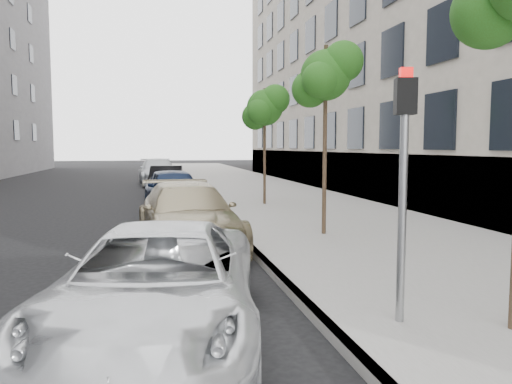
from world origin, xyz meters
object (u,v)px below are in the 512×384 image
object	(u,v)px
suv	(188,215)
sedan_black	(166,181)
tree_mid	(327,76)
signal_pole	(404,165)
tree_far	(265,108)
sedan_rear	(158,172)
minivan	(158,286)
sedan_blue	(173,190)

from	to	relation	value
suv	sedan_black	size ratio (longest dim) A/B	1.19
suv	sedan_black	xyz separation A→B (m)	(-0.12, 12.18, -0.03)
tree_mid	signal_pole	world-z (taller)	tree_mid
tree_far	sedan_rear	world-z (taller)	tree_far
tree_mid	minivan	world-z (taller)	tree_mid
tree_far	sedan_black	size ratio (longest dim) A/B	1.05
tree_far	sedan_rear	bearing A→B (deg)	107.26
tree_mid	tree_far	xyz separation A→B (m)	(0.00, 6.50, -0.26)
sedan_blue	minivan	bearing A→B (deg)	-97.75
tree_far	signal_pole	world-z (taller)	tree_far
minivan	suv	xyz separation A→B (m)	(0.73, 5.45, 0.05)
suv	sedan_black	bearing A→B (deg)	86.40
tree_far	sedan_black	bearing A→B (deg)	122.50
minivan	sedan_blue	xyz separation A→B (m)	(0.68, 11.68, 0.09)
tree_mid	minivan	bearing A→B (deg)	-125.38
signal_pole	sedan_blue	size ratio (longest dim) A/B	0.68
sedan_black	sedan_rear	bearing A→B (deg)	97.03
sedan_black	sedan_rear	size ratio (longest dim) A/B	0.78
suv	sedan_blue	size ratio (longest dim) A/B	1.11
tree_far	tree_mid	bearing A→B (deg)	-90.00
tree_far	signal_pole	distance (m)	12.66
suv	sedan_blue	bearing A→B (deg)	86.35
tree_far	signal_pole	bearing A→B (deg)	-95.43
tree_mid	signal_pole	size ratio (longest dim) A/B	1.51
signal_pole	sedan_blue	distance (m)	12.23
tree_far	sedan_blue	world-z (taller)	tree_far
suv	tree_mid	bearing A→B (deg)	0.45
signal_pole	sedan_blue	xyz separation A→B (m)	(-2.20, 11.96, -1.28)
minivan	sedan_black	bearing A→B (deg)	97.47
tree_mid	sedan_rear	bearing A→B (deg)	101.39
signal_pole	sedan_blue	world-z (taller)	signal_pole
minivan	suv	world-z (taller)	suv
sedan_blue	sedan_rear	size ratio (longest dim) A/B	0.84
signal_pole	sedan_black	xyz separation A→B (m)	(-2.26, 17.91, -1.35)
sedan_blue	suv	bearing A→B (deg)	-93.91
tree_mid	sedan_black	size ratio (longest dim) A/B	1.11
tree_mid	sedan_blue	world-z (taller)	tree_mid
tree_mid	tree_far	world-z (taller)	tree_mid
tree_mid	tree_far	distance (m)	6.51
tree_far	sedan_black	xyz separation A→B (m)	(-3.45, 5.41, -2.98)
minivan	sedan_rear	world-z (taller)	sedan_rear
tree_mid	minivan	distance (m)	7.73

